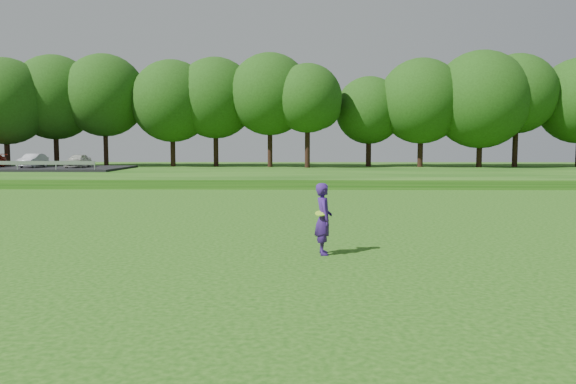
{
  "coord_description": "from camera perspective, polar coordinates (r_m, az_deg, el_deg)",
  "views": [
    {
      "loc": [
        3.34,
        -16.12,
        2.94
      ],
      "look_at": [
        3.03,
        2.52,
        1.3
      ],
      "focal_mm": 35.0,
      "sensor_mm": 36.0,
      "label": 1
    }
  ],
  "objects": [
    {
      "name": "woman",
      "position": [
        14.79,
        3.62,
        -2.73
      ],
      "size": [
        0.52,
        0.73,
        1.89
      ],
      "color": "#381972",
      "rests_on": "ground"
    },
    {
      "name": "treeline",
      "position": [
        54.47,
        -2.61,
        10.45
      ],
      "size": [
        104.0,
        7.0,
        15.0
      ],
      "primitive_type": null,
      "color": "#1D420F",
      "rests_on": "berm"
    },
    {
      "name": "ground",
      "position": [
        16.72,
        -10.62,
        -5.18
      ],
      "size": [
        140.0,
        140.0,
        0.0
      ],
      "primitive_type": "plane",
      "color": "#17470D",
      "rests_on": "ground"
    },
    {
      "name": "walking_path",
      "position": [
        36.39,
        -4.32,
        0.4
      ],
      "size": [
        130.0,
        1.6,
        0.04
      ],
      "primitive_type": "cube",
      "color": "gray",
      "rests_on": "ground"
    },
    {
      "name": "berm",
      "position": [
        50.3,
        -2.86,
        2.0
      ],
      "size": [
        130.0,
        30.0,
        0.6
      ],
      "primitive_type": "cube",
      "color": "#17470D",
      "rests_on": "ground"
    }
  ]
}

